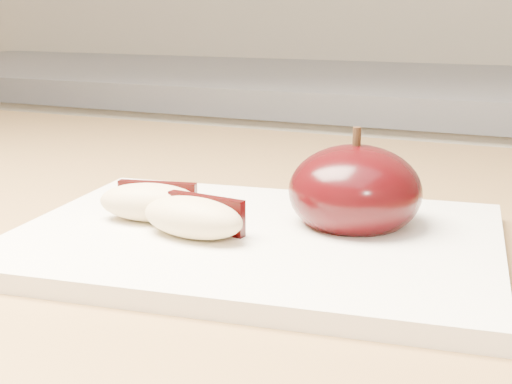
% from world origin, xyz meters
% --- Properties ---
extents(back_cabinet, '(2.40, 0.62, 0.94)m').
position_xyz_m(back_cabinet, '(0.00, 1.20, 0.47)').
color(back_cabinet, silver).
rests_on(back_cabinet, ground).
extents(cutting_board, '(0.32, 0.26, 0.01)m').
position_xyz_m(cutting_board, '(0.02, 0.40, 0.91)').
color(cutting_board, white).
rests_on(cutting_board, island_counter).
extents(apple_half, '(0.10, 0.10, 0.07)m').
position_xyz_m(apple_half, '(0.07, 0.44, 0.93)').
color(apple_half, black).
rests_on(apple_half, cutting_board).
extents(apple_wedge_a, '(0.07, 0.05, 0.02)m').
position_xyz_m(apple_wedge_a, '(-0.05, 0.39, 0.92)').
color(apple_wedge_a, beige).
rests_on(apple_wedge_a, cutting_board).
extents(apple_wedge_b, '(0.07, 0.04, 0.02)m').
position_xyz_m(apple_wedge_b, '(-0.01, 0.37, 0.92)').
color(apple_wedge_b, beige).
rests_on(apple_wedge_b, cutting_board).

